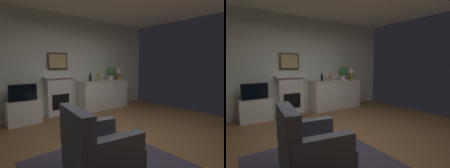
{
  "view_description": "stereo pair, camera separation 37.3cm",
  "coord_description": "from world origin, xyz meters",
  "views": [
    {
      "loc": [
        -2.26,
        -2.26,
        1.41
      ],
      "look_at": [
        0.18,
        0.66,
        1.0
      ],
      "focal_mm": 28.93,
      "sensor_mm": 36.0,
      "label": 1
    },
    {
      "loc": [
        -1.97,
        -2.49,
        1.41
      ],
      "look_at": [
        0.18,
        0.66,
        1.0
      ],
      "focal_mm": 28.93,
      "sensor_mm": 36.0,
      "label": 2
    }
  ],
  "objects": [
    {
      "name": "wine_bottle",
      "position": [
        0.72,
        2.32,
        1.01
      ],
      "size": [
        0.08,
        0.08,
        0.29
      ],
      "color": "black",
      "rests_on": "sideboard_cabinet"
    },
    {
      "name": "wine_glass_right",
      "position": [
        1.35,
        2.29,
        1.03
      ],
      "size": [
        0.07,
        0.07,
        0.16
      ],
      "color": "silver",
      "rests_on": "sideboard_cabinet"
    },
    {
      "name": "potted_plant_small",
      "position": [
        1.56,
        2.33,
        1.16
      ],
      "size": [
        0.3,
        0.3,
        0.43
      ],
      "color": "beige",
      "rests_on": "sideboard_cabinet"
    },
    {
      "name": "tv_set",
      "position": [
        -1.18,
        2.28,
        0.75
      ],
      "size": [
        0.62,
        0.07,
        0.4
      ],
      "color": "black",
      "rests_on": "tv_cabinet"
    },
    {
      "name": "wall_rear",
      "position": [
        0.0,
        2.59,
        1.4
      ],
      "size": [
        6.32,
        0.06,
        2.79
      ],
      "primitive_type": "cube",
      "color": "silver",
      "rests_on": "ground_plane"
    },
    {
      "name": "sideboard_cabinet",
      "position": [
        1.22,
        2.29,
        0.46
      ],
      "size": [
        1.68,
        0.49,
        0.91
      ],
      "color": "white",
      "rests_on": "ground_plane"
    },
    {
      "name": "ground_plane",
      "position": [
        0.0,
        0.0,
        -0.05
      ],
      "size": [
        6.32,
        5.25,
        0.1
      ],
      "primitive_type": "cube",
      "color": "brown",
      "rests_on": "ground"
    },
    {
      "name": "tv_cabinet",
      "position": [
        -1.18,
        2.3,
        0.28
      ],
      "size": [
        0.75,
        0.42,
        0.55
      ],
      "color": "white",
      "rests_on": "ground_plane"
    },
    {
      "name": "armchair",
      "position": [
        -1.05,
        -0.53,
        0.38
      ],
      "size": [
        0.92,
        0.88,
        0.92
      ],
      "color": "#474C56",
      "rests_on": "ground_plane"
    },
    {
      "name": "framed_picture",
      "position": [
        -0.21,
        2.51,
        1.51
      ],
      "size": [
        0.55,
        0.04,
        0.45
      ],
      "color": "#473323"
    },
    {
      "name": "wine_glass_center",
      "position": [
        1.24,
        2.31,
        1.03
      ],
      "size": [
        0.07,
        0.07,
        0.16
      ],
      "color": "silver",
      "rests_on": "sideboard_cabinet"
    },
    {
      "name": "wine_glass_left",
      "position": [
        1.13,
        2.25,
        1.03
      ],
      "size": [
        0.07,
        0.07,
        0.16
      ],
      "color": "silver",
      "rests_on": "sideboard_cabinet"
    },
    {
      "name": "area_rug",
      "position": [
        -0.79,
        -0.39,
        0.01
      ],
      "size": [
        1.94,
        1.78,
        0.02
      ],
      "primitive_type": "cube",
      "color": "#383342",
      "rests_on": "ground_plane"
    },
    {
      "name": "table_lamp",
      "position": [
        1.84,
        2.29,
        1.19
      ],
      "size": [
        0.26,
        0.26,
        0.4
      ],
      "color": "#B79338",
      "rests_on": "sideboard_cabinet"
    },
    {
      "name": "fireplace_unit",
      "position": [
        -0.21,
        2.47,
        0.55
      ],
      "size": [
        0.87,
        0.3,
        1.1
      ],
      "color": "white",
      "rests_on": "ground_plane"
    },
    {
      "name": "vase_decorative",
      "position": [
        0.97,
        2.24,
        1.05
      ],
      "size": [
        0.11,
        0.11,
        0.28
      ],
      "color": "#9E7F5B",
      "rests_on": "sideboard_cabinet"
    }
  ]
}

